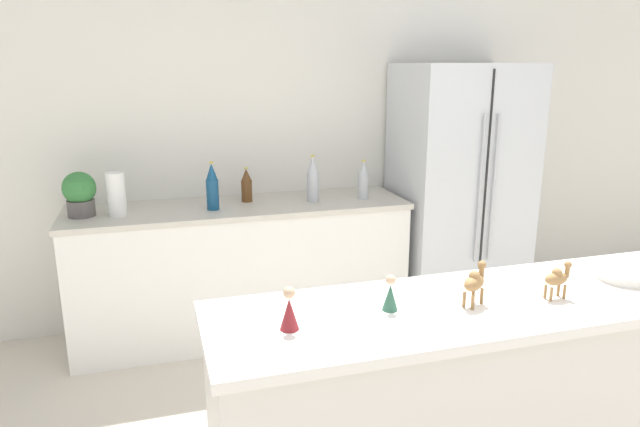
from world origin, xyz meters
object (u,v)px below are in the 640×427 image
(back_bottle_1, at_px, (313,179))
(camel_figurine, at_px, (475,281))
(refrigerator, at_px, (459,192))
(back_bottle_3, at_px, (212,187))
(potted_plant, at_px, (80,193))
(back_bottle_0, at_px, (363,180))
(fruit_bowl, at_px, (626,274))
(camel_figurine_second, at_px, (557,278))
(wise_man_figurine_purple, at_px, (289,311))
(paper_towel_roll, at_px, (116,194))
(wise_man_figurine_crimson, at_px, (390,295))
(back_bottle_2, at_px, (247,185))

(back_bottle_1, height_order, camel_figurine, back_bottle_1)
(refrigerator, distance_m, back_bottle_3, 1.75)
(potted_plant, distance_m, back_bottle_0, 1.78)
(back_bottle_0, distance_m, back_bottle_1, 0.35)
(camel_figurine, bearing_deg, fruit_bowl, 3.47)
(camel_figurine, relative_size, camel_figurine_second, 1.12)
(camel_figurine, height_order, wise_man_figurine_purple, camel_figurine)
(camel_figurine, bearing_deg, back_bottle_1, 89.81)
(back_bottle_1, distance_m, camel_figurine_second, 2.04)
(potted_plant, height_order, fruit_bowl, potted_plant)
(potted_plant, distance_m, fruit_bowl, 2.87)
(fruit_bowl, relative_size, camel_figurine, 1.41)
(back_bottle_1, relative_size, fruit_bowl, 1.51)
(paper_towel_roll, height_order, wise_man_figurine_crimson, paper_towel_roll)
(fruit_bowl, height_order, camel_figurine, camel_figurine)
(back_bottle_3, bearing_deg, refrigerator, 1.01)
(wise_man_figurine_crimson, bearing_deg, refrigerator, 54.70)
(paper_towel_roll, height_order, back_bottle_2, paper_towel_roll)
(paper_towel_roll, relative_size, back_bottle_0, 0.99)
(potted_plant, distance_m, wise_man_figurine_purple, 2.16)
(back_bottle_1, height_order, back_bottle_2, back_bottle_1)
(back_bottle_1, xyz_separation_m, fruit_bowl, (0.66, -1.95, -0.03))
(paper_towel_roll, distance_m, camel_figurine, 2.31)
(refrigerator, height_order, camel_figurine_second, refrigerator)
(potted_plant, bearing_deg, fruit_bowl, -43.34)
(back_bottle_1, height_order, fruit_bowl, back_bottle_1)
(paper_towel_roll, bearing_deg, back_bottle_3, -1.15)
(potted_plant, xyz_separation_m, back_bottle_1, (1.43, -0.03, 0.01))
(back_bottle_3, xyz_separation_m, wise_man_figurine_purple, (0.02, -1.95, 0.01))
(potted_plant, relative_size, camel_figurine_second, 2.07)
(back_bottle_0, height_order, wise_man_figurine_crimson, back_bottle_0)
(paper_towel_roll, bearing_deg, camel_figurine, -58.27)
(back_bottle_1, relative_size, camel_figurine_second, 2.38)
(back_bottle_2, bearing_deg, wise_man_figurine_crimson, -86.43)
(back_bottle_1, height_order, wise_man_figurine_purple, back_bottle_1)
(camel_figurine, xyz_separation_m, wise_man_figurine_crimson, (-0.28, 0.04, -0.03))
(refrigerator, bearing_deg, camel_figurine_second, -111.38)
(wise_man_figurine_purple, bearing_deg, back_bottle_3, 90.54)
(paper_towel_roll, xyz_separation_m, back_bottle_3, (0.56, -0.01, 0.01))
(back_bottle_1, xyz_separation_m, wise_man_figurine_purple, (-0.64, -1.99, 0.01))
(fruit_bowl, height_order, wise_man_figurine_purple, wise_man_figurine_purple)
(back_bottle_3, xyz_separation_m, wise_man_figurine_crimson, (0.37, -1.91, 0.01))
(back_bottle_3, height_order, fruit_bowl, back_bottle_3)
(refrigerator, relative_size, potted_plant, 6.64)
(wise_man_figurine_crimson, bearing_deg, camel_figurine_second, -7.07)
(back_bottle_1, relative_size, back_bottle_3, 1.03)
(fruit_bowl, bearing_deg, wise_man_figurine_purple, -178.22)
(back_bottle_0, height_order, back_bottle_1, back_bottle_1)
(back_bottle_0, bearing_deg, wise_man_figurine_purple, -116.60)
(refrigerator, distance_m, back_bottle_1, 1.09)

